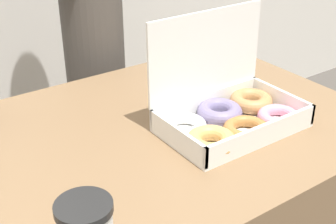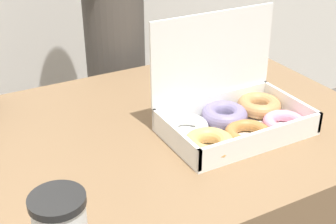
% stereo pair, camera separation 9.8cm
% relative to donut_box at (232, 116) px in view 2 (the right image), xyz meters
% --- Properties ---
extents(donut_box, '(0.35, 0.24, 0.25)m').
position_rel_donut_box_xyz_m(donut_box, '(0.00, 0.00, 0.00)').
color(donut_box, white).
rests_on(donut_box, table).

